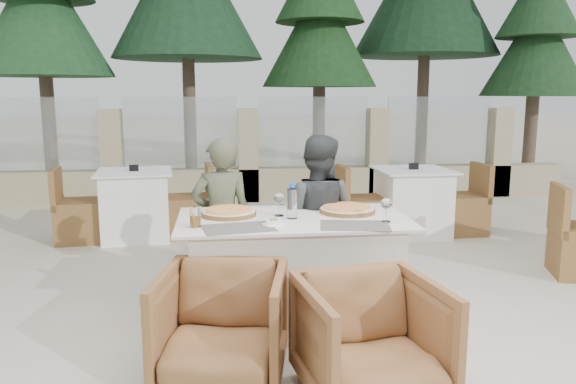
{
  "coord_description": "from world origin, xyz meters",
  "views": [
    {
      "loc": [
        -0.4,
        -3.67,
        1.62
      ],
      "look_at": [
        0.09,
        0.41,
        0.9
      ],
      "focal_mm": 35.0,
      "sensor_mm": 36.0,
      "label": 1
    }
  ],
  "objects": [
    {
      "name": "ground",
      "position": [
        0.0,
        0.0,
        0.0
      ],
      "size": [
        80.0,
        80.0,
        0.0
      ],
      "primitive_type": "plane",
      "color": "beige",
      "rests_on": "ground"
    },
    {
      "name": "sand_patch",
      "position": [
        0.0,
        14.0,
        0.01
      ],
      "size": [
        30.0,
        16.0,
        0.01
      ],
      "primitive_type": "cube",
      "color": "beige",
      "rests_on": "ground"
    },
    {
      "name": "perimeter_wall_far",
      "position": [
        0.0,
        4.8,
        0.8
      ],
      "size": [
        10.0,
        0.34,
        1.6
      ],
      "primitive_type": null,
      "color": "tan",
      "rests_on": "ground"
    },
    {
      "name": "pine_far_left",
      "position": [
        -3.5,
        7.0,
        2.75
      ],
      "size": [
        2.42,
        2.42,
        5.5
      ],
      "primitive_type": "cone",
      "color": "#214F28",
      "rests_on": "ground"
    },
    {
      "name": "pine_mid_left",
      "position": [
        -1.0,
        7.5,
        3.25
      ],
      "size": [
        2.86,
        2.86,
        6.5
      ],
      "primitive_type": "cone",
      "color": "#193C21",
      "rests_on": "ground"
    },
    {
      "name": "pine_centre",
      "position": [
        1.5,
        7.2,
        2.5
      ],
      "size": [
        2.2,
        2.2,
        5.0
      ],
      "primitive_type": "cone",
      "color": "#1C421C",
      "rests_on": "ground"
    },
    {
      "name": "pine_mid_right",
      "position": [
        3.8,
        7.8,
        3.4
      ],
      "size": [
        2.99,
        2.99,
        6.8
      ],
      "primitive_type": "cone",
      "color": "#16351D",
      "rests_on": "ground"
    },
    {
      "name": "pine_far_right",
      "position": [
        5.5,
        6.5,
        2.25
      ],
      "size": [
        1.98,
        1.98,
        4.5
      ],
      "primitive_type": "cone",
      "color": "#1D4120",
      "rests_on": "ground"
    },
    {
      "name": "dining_table",
      "position": [
        0.09,
        0.11,
        0.39
      ],
      "size": [
        1.6,
        0.9,
        0.77
      ],
      "primitive_type": null,
      "color": "beige",
      "rests_on": "ground"
    },
    {
      "name": "placemat_near_left",
      "position": [
        -0.3,
        -0.15,
        0.77
      ],
      "size": [
        0.5,
        0.37,
        0.0
      ],
      "primitive_type": "cube",
      "rotation": [
        0.0,
        0.0,
        0.18
      ],
      "color": "#625B54",
      "rests_on": "dining_table"
    },
    {
      "name": "placemat_near_right",
      "position": [
        0.46,
        -0.17,
        0.77
      ],
      "size": [
        0.5,
        0.37,
        0.0
      ],
      "primitive_type": "cube",
      "rotation": [
        0.0,
        0.0,
        -0.18
      ],
      "color": "#5F5A51",
      "rests_on": "dining_table"
    },
    {
      "name": "pizza_left",
      "position": [
        -0.36,
        0.24,
        0.8
      ],
      "size": [
        0.48,
        0.48,
        0.05
      ],
      "primitive_type": "cylinder",
      "rotation": [
        0.0,
        0.0,
        -0.27
      ],
      "color": "#E8571F",
      "rests_on": "dining_table"
    },
    {
      "name": "pizza_right",
      "position": [
        0.5,
        0.24,
        0.8
      ],
      "size": [
        0.53,
        0.53,
        0.05
      ],
      "primitive_type": "cylinder",
      "rotation": [
        0.0,
        0.0,
        -0.43
      ],
      "color": "#CA491B",
      "rests_on": "dining_table"
    },
    {
      "name": "water_bottle",
      "position": [
        0.08,
        0.09,
        0.89
      ],
      "size": [
        0.08,
        0.08,
        0.25
      ],
      "primitive_type": "cylinder",
      "rotation": [
        0.0,
        0.0,
        0.2
      ],
      "color": "#B8D8F2",
      "rests_on": "dining_table"
    },
    {
      "name": "wine_glass_centre",
      "position": [
        -0.0,
        0.18,
        0.86
      ],
      "size": [
        0.09,
        0.09,
        0.18
      ],
      "primitive_type": null,
      "rotation": [
        0.0,
        0.0,
        -0.23
      ],
      "color": "white",
      "rests_on": "dining_table"
    },
    {
      "name": "wine_glass_corner",
      "position": [
        0.69,
        -0.09,
        0.86
      ],
      "size": [
        0.08,
        0.08,
        0.18
      ],
      "primitive_type": null,
      "rotation": [
        0.0,
        0.0,
        0.08
      ],
      "color": "white",
      "rests_on": "dining_table"
    },
    {
      "name": "beer_glass_left",
      "position": [
        -0.58,
        -0.08,
        0.84
      ],
      "size": [
        0.09,
        0.09,
        0.14
      ],
      "primitive_type": "cylinder",
      "rotation": [
        0.0,
        0.0,
        0.25
      ],
      "color": "#C0771B",
      "rests_on": "dining_table"
    },
    {
      "name": "beer_glass_right",
      "position": [
        0.29,
        0.42,
        0.84
      ],
      "size": [
        0.08,
        0.08,
        0.14
      ],
      "primitive_type": "cylinder",
      "rotation": [
        0.0,
        0.0,
        -0.14
      ],
      "color": "#C3801B",
      "rests_on": "dining_table"
    },
    {
      "name": "olive_dish",
      "position": [
        -0.07,
        -0.09,
        0.79
      ],
      "size": [
        0.13,
        0.13,
        0.04
      ],
      "primitive_type": null,
      "rotation": [
        0.0,
        0.0,
        -0.18
      ],
      "color": "white",
      "rests_on": "dining_table"
    },
    {
      "name": "armchair_far_left",
      "position": [
        -0.33,
        0.76,
        0.27
      ],
      "size": [
        0.59,
        0.6,
        0.54
      ],
      "primitive_type": "imported",
      "rotation": [
        0.0,
        0.0,
        3.12
      ],
      "color": "brown",
      "rests_on": "ground"
    },
    {
      "name": "armchair_far_right",
      "position": [
        0.44,
        0.91,
        0.3
      ],
      "size": [
        0.66,
        0.68,
        0.6
      ],
      "primitive_type": "imported",
      "rotation": [
        0.0,
        0.0,
        3.1
      ],
      "color": "brown",
      "rests_on": "ground"
    },
    {
      "name": "armchair_near_left",
      "position": [
        -0.42,
        -0.65,
        0.33
      ],
      "size": [
        0.82,
        0.83,
        0.66
      ],
      "primitive_type": "imported",
      "rotation": [
        0.0,
        0.0,
        -0.18
      ],
      "color": "brown",
      "rests_on": "ground"
    },
    {
      "name": "armchair_near_right",
      "position": [
        0.37,
        -0.95,
        0.33
      ],
      "size": [
        0.81,
        0.83,
        0.66
      ],
      "primitive_type": "imported",
      "rotation": [
        0.0,
        0.0,
        0.16
      ],
      "color": "brown",
      "rests_on": "ground"
    },
    {
      "name": "diner_left",
      "position": [
        -0.41,
        0.61,
        0.65
      ],
      "size": [
        0.5,
        0.35,
        1.3
      ],
      "primitive_type": "imported",
      "rotation": [
        0.0,
        0.0,
        3.24
      ],
      "color": "#4E513B",
      "rests_on": "ground"
    },
    {
      "name": "diner_right",
      "position": [
        0.32,
        0.52,
        0.66
      ],
      "size": [
        0.78,
        0.7,
        1.32
      ],
      "primitive_type": "imported",
      "rotation": [
        0.0,
        0.0,
        2.77
      ],
      "color": "#3C3F41",
      "rests_on": "ground"
    },
    {
      "name": "bg_table_a",
      "position": [
        -1.38,
        2.69,
        0.39
      ],
      "size": [
        1.71,
        0.98,
        0.77
      ],
      "primitive_type": null,
      "rotation": [
        0.0,
        0.0,
        0.1
      ],
      "color": "white",
      "rests_on": "ground"
    },
    {
      "name": "bg_table_b",
      "position": [
        1.78,
        2.46,
        0.39
      ],
      "size": [
        1.66,
        0.86,
        0.77
      ],
      "primitive_type": null,
      "rotation": [
        0.0,
        0.0,
        0.03
      ],
      "color": "white",
      "rests_on": "ground"
    }
  ]
}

